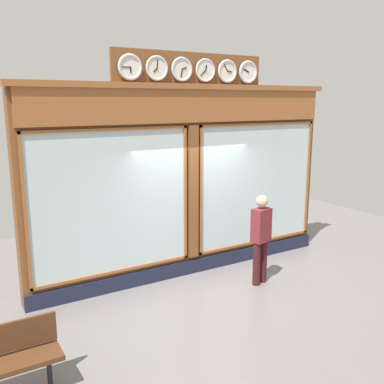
{
  "coord_description": "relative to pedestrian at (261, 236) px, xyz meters",
  "views": [
    {
      "loc": [
        4.21,
        6.91,
        3.35
      ],
      "look_at": [
        0.0,
        0.0,
        1.64
      ],
      "focal_mm": 40.46,
      "sensor_mm": 36.0,
      "label": 1
    }
  ],
  "objects": [
    {
      "name": "pedestrian",
      "position": [
        0.0,
        0.0,
        0.0
      ],
      "size": [
        0.4,
        0.29,
        1.69
      ],
      "color": "#3A1316",
      "rests_on": "ground_plane"
    },
    {
      "name": "shop_facade",
      "position": [
        0.81,
        -1.22,
        0.94
      ],
      "size": [
        6.47,
        0.42,
        4.2
      ],
      "color": "brown",
      "rests_on": "ground_plane"
    },
    {
      "name": "ground_plane",
      "position": [
        0.81,
        1.71,
        -0.93
      ],
      "size": [
        14.0,
        14.0,
        0.0
      ],
      "primitive_type": "plane",
      "color": "slate"
    }
  ]
}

